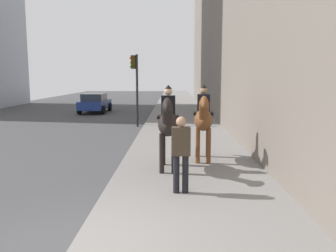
% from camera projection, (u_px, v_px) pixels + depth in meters
% --- Properties ---
extents(sidewalk_slab, '(120.00, 4.10, 0.12)m').
position_uv_depth(sidewalk_slab, '(205.00, 251.00, 5.27)').
color(sidewalk_slab, slate).
rests_on(sidewalk_slab, ground).
extents(mounted_horse_near, '(2.15, 0.61, 2.33)m').
position_uv_depth(mounted_horse_near, '(168.00, 123.00, 9.48)').
color(mounted_horse_near, black).
rests_on(mounted_horse_near, sidewalk_slab).
extents(mounted_horse_far, '(2.15, 0.67, 2.31)m').
position_uv_depth(mounted_horse_far, '(203.00, 119.00, 10.56)').
color(mounted_horse_far, brown).
rests_on(mounted_horse_far, sidewalk_slab).
extents(pedestrian_greeting, '(0.27, 0.41, 1.70)m').
position_uv_depth(pedestrian_greeting, '(181.00, 149.00, 7.60)').
color(pedestrian_greeting, black).
rests_on(pedestrian_greeting, sidewalk_slab).
extents(car_near_lane, '(4.01, 1.96, 1.44)m').
position_uv_depth(car_near_lane, '(95.00, 103.00, 25.92)').
color(car_near_lane, navy).
rests_on(car_near_lane, ground).
extents(traffic_light_near_curb, '(0.20, 0.44, 3.83)m').
position_uv_depth(traffic_light_near_curb, '(135.00, 79.00, 18.42)').
color(traffic_light_near_curb, black).
rests_on(traffic_light_near_curb, ground).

